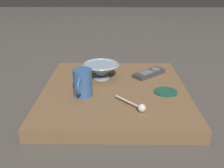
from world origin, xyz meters
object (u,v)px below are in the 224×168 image
object	(u,v)px
tv_remote_near	(150,73)
teaspoon	(140,107)
coffee_mug	(83,83)
drink_coaster	(166,92)
cereal_bowl	(101,70)

from	to	relation	value
tv_remote_near	teaspoon	bearing A→B (deg)	-102.68
coffee_mug	drink_coaster	bearing A→B (deg)	5.64
coffee_mug	drink_coaster	world-z (taller)	coffee_mug
teaspoon	drink_coaster	world-z (taller)	teaspoon
coffee_mug	drink_coaster	distance (m)	0.32
coffee_mug	cereal_bowl	bearing A→B (deg)	71.33
cereal_bowl	teaspoon	world-z (taller)	cereal_bowl
cereal_bowl	teaspoon	xyz separation A→B (m)	(0.14, -0.29, -0.02)
coffee_mug	teaspoon	world-z (taller)	coffee_mug
teaspoon	tv_remote_near	bearing A→B (deg)	77.32
coffee_mug	teaspoon	distance (m)	0.23
teaspoon	tv_remote_near	xyz separation A→B (m)	(0.07, 0.32, -0.00)
tv_remote_near	drink_coaster	xyz separation A→B (m)	(0.04, -0.18, -0.01)
coffee_mug	tv_remote_near	size ratio (longest dim) A/B	0.68
coffee_mug	teaspoon	xyz separation A→B (m)	(0.20, -0.11, -0.04)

